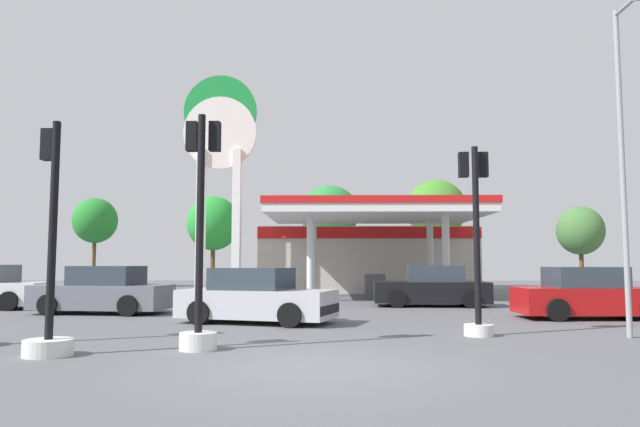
{
  "coord_description": "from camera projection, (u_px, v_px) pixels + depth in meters",
  "views": [
    {
      "loc": [
        0.3,
        -9.23,
        1.59
      ],
      "look_at": [
        -0.13,
        12.84,
        3.49
      ],
      "focal_mm": 32.63,
      "sensor_mm": 36.0,
      "label": 1
    }
  ],
  "objects": [
    {
      "name": "car_4",
      "position": [
        256.0,
        298.0,
        15.62
      ],
      "size": [
        4.42,
        2.82,
        1.47
      ],
      "color": "black",
      "rests_on": "ground"
    },
    {
      "name": "tree_4",
      "position": [
        580.0,
        231.0,
        37.43
      ],
      "size": [
        2.97,
        2.97,
        5.26
      ],
      "color": "brown",
      "rests_on": "ground"
    },
    {
      "name": "car_2",
      "position": [
        431.0,
        288.0,
        21.66
      ],
      "size": [
        4.3,
        2.1,
        1.51
      ],
      "color": "black",
      "rests_on": "ground"
    },
    {
      "name": "traffic_signal_0",
      "position": [
        200.0,
        261.0,
        10.87
      ],
      "size": [
        0.68,
        0.7,
        4.41
      ],
      "color": "silver",
      "rests_on": "ground"
    },
    {
      "name": "gas_station",
      "position": [
        367.0,
        254.0,
        32.31
      ],
      "size": [
        11.72,
        13.58,
        4.3
      ],
      "color": "beige",
      "rests_on": "ground"
    },
    {
      "name": "station_pole_sign",
      "position": [
        220.0,
        156.0,
        29.29
      ],
      "size": [
        3.7,
        0.56,
        11.14
      ],
      "color": "white",
      "rests_on": "ground"
    },
    {
      "name": "ground_plane",
      "position": [
        312.0,
        366.0,
        9.06
      ],
      "size": [
        90.0,
        90.0,
        0.0
      ],
      "primitive_type": "plane",
      "color": "#56565B",
      "rests_on": "ground"
    },
    {
      "name": "tree_2",
      "position": [
        329.0,
        213.0,
        38.89
      ],
      "size": [
        3.93,
        3.93,
        6.82
      ],
      "color": "brown",
      "rests_on": "ground"
    },
    {
      "name": "tree_1",
      "position": [
        213.0,
        223.0,
        39.41
      ],
      "size": [
        3.54,
        3.54,
        6.15
      ],
      "color": "brown",
      "rests_on": "ground"
    },
    {
      "name": "traffic_signal_1",
      "position": [
        476.0,
        254.0,
        12.96
      ],
      "size": [
        0.65,
        0.68,
        4.22
      ],
      "color": "silver",
      "rests_on": "ground"
    },
    {
      "name": "corner_streetlamp",
      "position": [
        626.0,
        137.0,
        12.62
      ],
      "size": [
        0.24,
        1.48,
        7.26
      ],
      "color": "gray",
      "rests_on": "ground"
    },
    {
      "name": "car_0",
      "position": [
        103.0,
        292.0,
        18.53
      ],
      "size": [
        4.39,
        2.29,
        1.51
      ],
      "color": "black",
      "rests_on": "ground"
    },
    {
      "name": "tree_3",
      "position": [
        436.0,
        209.0,
        38.42
      ],
      "size": [
        3.94,
        3.94,
        7.12
      ],
      "color": "brown",
      "rests_on": "ground"
    },
    {
      "name": "tree_0",
      "position": [
        95.0,
        221.0,
        39.14
      ],
      "size": [
        2.94,
        2.94,
        5.99
      ],
      "color": "brown",
      "rests_on": "ground"
    },
    {
      "name": "traffic_signal_2",
      "position": [
        49.0,
        295.0,
        10.12
      ],
      "size": [
        0.84,
        0.84,
        4.11
      ],
      "color": "silver",
      "rests_on": "ground"
    },
    {
      "name": "car_1",
      "position": [
        589.0,
        295.0,
        16.8
      ],
      "size": [
        4.18,
        1.94,
        1.49
      ],
      "color": "black",
      "rests_on": "ground"
    }
  ]
}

